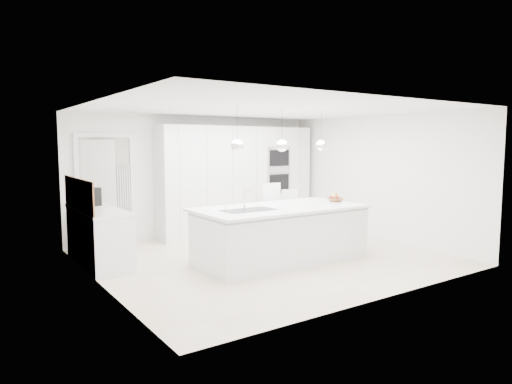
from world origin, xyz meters
TOP-DOWN VIEW (x-y plane):
  - floor at (0.00, 0.00)m, footprint 5.50×5.50m
  - wall_back at (0.00, 2.50)m, footprint 5.50×0.00m
  - wall_left at (-2.75, 0.00)m, footprint 0.00×5.00m
  - ceiling at (0.00, 0.00)m, footprint 5.50×5.50m
  - tall_cabinets at (0.80, 2.20)m, footprint 3.60×0.60m
  - oven_stack at (1.70, 1.89)m, footprint 0.62×0.04m
  - doorway_frame at (-1.95, 2.47)m, footprint 1.11×0.08m
  - hallway_door at (-2.20, 2.42)m, footprint 0.76×0.38m
  - radiator at (-1.63, 2.46)m, footprint 0.32×0.04m
  - left_base_cabinets at (-2.45, 1.20)m, footprint 0.60×1.80m
  - left_worktop at (-2.45, 1.20)m, footprint 0.62×1.82m
  - oak_backsplash at (-2.74, 1.20)m, footprint 0.02×1.80m
  - island_base at (0.10, -0.30)m, footprint 2.80×1.20m
  - island_worktop at (0.10, -0.25)m, footprint 2.84×1.40m
  - island_sink at (-0.55, -0.30)m, footprint 0.84×0.44m
  - island_tap at (-0.50, -0.10)m, footprint 0.02×0.02m
  - pendant_left at (-0.75, -0.30)m, footprint 0.20×0.20m
  - pendant_mid at (0.10, -0.30)m, footprint 0.20×0.20m
  - pendant_right at (0.95, -0.30)m, footprint 0.20×0.20m
  - fruit_bowl at (1.32, -0.28)m, footprint 0.36×0.36m
  - espresso_machine at (-2.43, 1.62)m, footprint 0.28×0.33m
  - bar_stool_left at (0.59, 0.50)m, footprint 0.42×0.57m
  - bar_stool_right at (1.17, 0.71)m, footprint 0.48×0.56m
  - apple_a at (1.27, -0.26)m, footprint 0.09×0.09m
  - apple_b at (1.36, -0.28)m, footprint 0.07×0.07m
  - banana_bunch at (1.32, -0.28)m, footprint 0.23×0.16m

SIDE VIEW (x-z plane):
  - floor at x=0.00m, z-range 0.00..0.00m
  - left_base_cabinets at x=-2.45m, z-range 0.00..0.86m
  - island_base at x=0.10m, z-range 0.00..0.86m
  - bar_stool_right at x=1.17m, z-range 0.00..1.03m
  - bar_stool_left at x=0.59m, z-range 0.00..1.19m
  - island_sink at x=-0.55m, z-range 0.73..0.91m
  - radiator at x=-1.63m, z-range 0.15..1.55m
  - left_worktop at x=-2.45m, z-range 0.86..0.90m
  - island_worktop at x=0.10m, z-range 0.86..0.90m
  - fruit_bowl at x=1.32m, z-range 0.90..0.97m
  - apple_b at x=1.36m, z-range 0.93..1.00m
  - apple_a at x=1.27m, z-range 0.93..1.02m
  - hallway_door at x=-2.20m, z-range 0.00..2.00m
  - banana_bunch at x=1.32m, z-range 0.91..1.11m
  - doorway_frame at x=-1.95m, z-range -0.04..2.09m
  - island_tap at x=-0.50m, z-range 0.90..1.20m
  - espresso_machine at x=-2.43m, z-range 0.90..1.20m
  - tall_cabinets at x=0.80m, z-range 0.00..2.30m
  - oak_backsplash at x=-2.74m, z-range 0.90..1.40m
  - wall_back at x=0.00m, z-range -1.50..4.00m
  - wall_left at x=-2.75m, z-range -1.25..3.75m
  - oven_stack at x=1.70m, z-range 0.83..1.88m
  - pendant_left at x=-0.75m, z-range 1.80..2.00m
  - pendant_mid at x=0.10m, z-range 1.80..2.00m
  - pendant_right at x=0.95m, z-range 1.80..2.00m
  - ceiling at x=0.00m, z-range 2.50..2.50m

